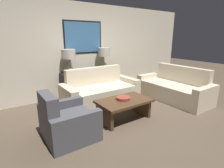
{
  "coord_description": "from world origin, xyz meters",
  "views": [
    {
      "loc": [
        -2.25,
        -2.49,
        1.73
      ],
      "look_at": [
        -0.03,
        0.76,
        0.65
      ],
      "focal_mm": 28.0,
      "sensor_mm": 36.0,
      "label": 1
    }
  ],
  "objects_px": {
    "table_lamp_left": "(69,57)",
    "couch_by_side": "(174,89)",
    "table_lamp_right": "(104,54)",
    "decorative_bowl": "(123,98)",
    "couch_by_back_wall": "(100,92)",
    "armchair_near_back_wall": "(67,122)",
    "console_table": "(88,83)",
    "coffee_table": "(124,105)"
  },
  "relations": [
    {
      "from": "armchair_near_back_wall",
      "to": "console_table",
      "type": "bearing_deg",
      "value": 53.6
    },
    {
      "from": "armchair_near_back_wall",
      "to": "couch_by_side",
      "type": "bearing_deg",
      "value": 3.39
    },
    {
      "from": "table_lamp_left",
      "to": "console_table",
      "type": "bearing_deg",
      "value": 0.0
    },
    {
      "from": "couch_by_side",
      "to": "armchair_near_back_wall",
      "type": "xyz_separation_m",
      "value": [
        -3.21,
        -0.19,
        -0.02
      ]
    },
    {
      "from": "table_lamp_right",
      "to": "armchair_near_back_wall",
      "type": "relative_size",
      "value": 0.72
    },
    {
      "from": "table_lamp_right",
      "to": "couch_by_back_wall",
      "type": "xyz_separation_m",
      "value": [
        -0.56,
        -0.69,
        -0.91
      ]
    },
    {
      "from": "couch_by_back_wall",
      "to": "table_lamp_right",
      "type": "bearing_deg",
      "value": 50.98
    },
    {
      "from": "table_lamp_left",
      "to": "couch_by_side",
      "type": "distance_m",
      "value": 3.06
    },
    {
      "from": "console_table",
      "to": "decorative_bowl",
      "type": "distance_m",
      "value": 1.81
    },
    {
      "from": "armchair_near_back_wall",
      "to": "table_lamp_right",
      "type": "bearing_deg",
      "value": 43.84
    },
    {
      "from": "couch_by_side",
      "to": "coffee_table",
      "type": "xyz_separation_m",
      "value": [
        -1.96,
        -0.2,
        0.02
      ]
    },
    {
      "from": "console_table",
      "to": "decorative_bowl",
      "type": "bearing_deg",
      "value": -93.04
    },
    {
      "from": "console_table",
      "to": "coffee_table",
      "type": "distance_m",
      "value": 1.84
    },
    {
      "from": "coffee_table",
      "to": "armchair_near_back_wall",
      "type": "distance_m",
      "value": 1.26
    },
    {
      "from": "couch_by_back_wall",
      "to": "couch_by_side",
      "type": "xyz_separation_m",
      "value": [
        1.86,
        -0.95,
        0.0
      ]
    },
    {
      "from": "couch_by_back_wall",
      "to": "armchair_near_back_wall",
      "type": "bearing_deg",
      "value": -139.72
    },
    {
      "from": "table_lamp_right",
      "to": "coffee_table",
      "type": "relative_size",
      "value": 0.58
    },
    {
      "from": "table_lamp_left",
      "to": "coffee_table",
      "type": "bearing_deg",
      "value": -75.93
    },
    {
      "from": "table_lamp_right",
      "to": "armchair_near_back_wall",
      "type": "distance_m",
      "value": 2.8
    },
    {
      "from": "console_table",
      "to": "decorative_bowl",
      "type": "xyz_separation_m",
      "value": [
        -0.1,
        -1.8,
        0.09
      ]
    },
    {
      "from": "couch_by_side",
      "to": "decorative_bowl",
      "type": "relative_size",
      "value": 6.64
    },
    {
      "from": "table_lamp_right",
      "to": "couch_by_side",
      "type": "xyz_separation_m",
      "value": [
        1.31,
        -1.64,
        -0.91
      ]
    },
    {
      "from": "console_table",
      "to": "table_lamp_right",
      "type": "relative_size",
      "value": 2.46
    },
    {
      "from": "console_table",
      "to": "coffee_table",
      "type": "xyz_separation_m",
      "value": [
        -0.09,
        -1.84,
        -0.06
      ]
    },
    {
      "from": "table_lamp_left",
      "to": "couch_by_side",
      "type": "bearing_deg",
      "value": -34.15
    },
    {
      "from": "coffee_table",
      "to": "decorative_bowl",
      "type": "relative_size",
      "value": 3.71
    },
    {
      "from": "console_table",
      "to": "armchair_near_back_wall",
      "type": "xyz_separation_m",
      "value": [
        -1.35,
        -1.83,
        -0.09
      ]
    },
    {
      "from": "decorative_bowl",
      "to": "armchair_near_back_wall",
      "type": "bearing_deg",
      "value": -178.83
    },
    {
      "from": "table_lamp_left",
      "to": "armchair_near_back_wall",
      "type": "bearing_deg",
      "value": -113.44
    },
    {
      "from": "console_table",
      "to": "decorative_bowl",
      "type": "height_order",
      "value": "console_table"
    },
    {
      "from": "table_lamp_right",
      "to": "couch_by_side",
      "type": "distance_m",
      "value": 2.28
    },
    {
      "from": "decorative_bowl",
      "to": "couch_by_back_wall",
      "type": "bearing_deg",
      "value": 85.11
    },
    {
      "from": "table_lamp_left",
      "to": "couch_by_side",
      "type": "relative_size",
      "value": 0.32
    },
    {
      "from": "armchair_near_back_wall",
      "to": "couch_by_back_wall",
      "type": "bearing_deg",
      "value": 40.28
    },
    {
      "from": "console_table",
      "to": "table_lamp_left",
      "type": "height_order",
      "value": "table_lamp_left"
    },
    {
      "from": "couch_by_back_wall",
      "to": "console_table",
      "type": "bearing_deg",
      "value": 90.0
    },
    {
      "from": "decorative_bowl",
      "to": "console_table",
      "type": "bearing_deg",
      "value": 86.96
    },
    {
      "from": "console_table",
      "to": "couch_by_back_wall",
      "type": "xyz_separation_m",
      "value": [
        0.0,
        -0.69,
        -0.08
      ]
    },
    {
      "from": "decorative_bowl",
      "to": "table_lamp_right",
      "type": "bearing_deg",
      "value": 70.14
    },
    {
      "from": "table_lamp_right",
      "to": "couch_by_back_wall",
      "type": "relative_size",
      "value": 0.32
    },
    {
      "from": "couch_by_back_wall",
      "to": "armchair_near_back_wall",
      "type": "distance_m",
      "value": 1.77
    },
    {
      "from": "table_lamp_left",
      "to": "decorative_bowl",
      "type": "xyz_separation_m",
      "value": [
        0.46,
        -1.8,
        -0.74
      ]
    }
  ]
}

